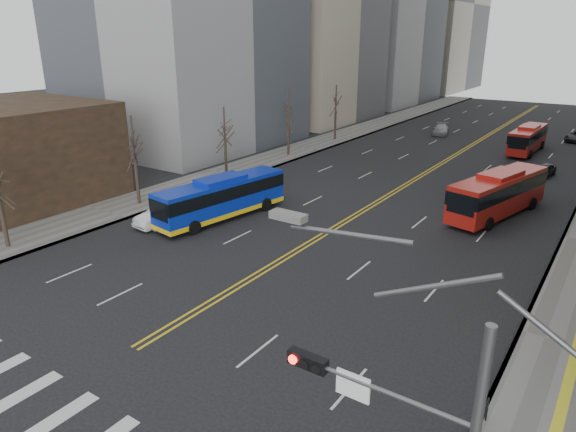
% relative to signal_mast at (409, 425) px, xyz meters
% --- Properties ---
extents(ground, '(220.00, 220.00, 0.00)m').
position_rel_signal_mast_xyz_m(ground, '(-13.77, -2.00, -4.86)').
color(ground, black).
extents(sidewalk_left, '(5.00, 130.00, 0.15)m').
position_rel_signal_mast_xyz_m(sidewalk_left, '(-30.27, 43.00, -4.78)').
color(sidewalk_left, slate).
rests_on(sidewalk_left, ground).
extents(crosswalk, '(26.70, 4.00, 0.01)m').
position_rel_signal_mast_xyz_m(crosswalk, '(-13.77, -2.00, -4.85)').
color(crosswalk, silver).
rests_on(crosswalk, ground).
extents(centerline, '(0.55, 100.00, 0.01)m').
position_rel_signal_mast_xyz_m(centerline, '(-13.77, 53.00, -4.85)').
color(centerline, gold).
rests_on(centerline, ground).
extents(signal_mast, '(5.37, 0.37, 9.39)m').
position_rel_signal_mast_xyz_m(signal_mast, '(0.00, 0.00, 0.00)').
color(signal_mast, slate).
rests_on(signal_mast, ground).
extents(street_trees, '(35.20, 47.20, 7.60)m').
position_rel_signal_mast_xyz_m(street_trees, '(-20.94, 32.55, 0.02)').
color(street_trees, '#2D231C').
rests_on(street_trees, ground).
extents(blue_bus, '(4.04, 11.36, 3.26)m').
position_rel_signal_mast_xyz_m(blue_bus, '(-21.95, 18.44, -3.15)').
color(blue_bus, '#0C28B5').
rests_on(blue_bus, ground).
extents(red_bus_near, '(5.13, 11.29, 3.49)m').
position_rel_signal_mast_xyz_m(red_bus_near, '(-4.74, 30.84, -2.91)').
color(red_bus_near, red).
rests_on(red_bus_near, ground).
extents(red_bus_far, '(2.82, 10.09, 3.21)m').
position_rel_signal_mast_xyz_m(red_bus_far, '(-7.27, 56.28, -3.06)').
color(red_bus_far, red).
rests_on(red_bus_far, ground).
extents(car_white, '(1.94, 4.66, 1.50)m').
position_rel_signal_mast_xyz_m(car_white, '(-24.69, 14.99, -4.11)').
color(car_white, silver).
rests_on(car_white, ground).
extents(car_dark_mid, '(2.06, 3.88, 1.26)m').
position_rel_signal_mast_xyz_m(car_dark_mid, '(-3.64, 45.64, -4.23)').
color(car_dark_mid, black).
rests_on(car_dark_mid, ground).
extents(car_silver, '(3.15, 5.20, 1.41)m').
position_rel_signal_mast_xyz_m(car_silver, '(-19.51, 62.05, -4.15)').
color(car_silver, '#A3A3A8').
rests_on(car_silver, ground).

